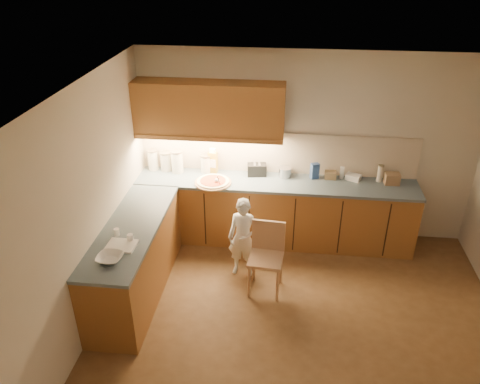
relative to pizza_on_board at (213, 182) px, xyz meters
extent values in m
plane|color=brown|center=(1.20, -1.55, -0.94)|extent=(4.50, 4.50, 0.00)
cube|color=beige|center=(1.20, 0.45, 0.36)|extent=(4.50, 0.04, 2.60)
cube|color=beige|center=(-1.05, -1.55, 0.36)|extent=(0.04, 4.00, 2.60)
cube|color=white|center=(1.20, -1.55, 1.66)|extent=(4.50, 4.00, 0.04)
cube|color=#965E2B|center=(0.82, 0.15, -0.50)|extent=(3.75, 0.60, 0.88)
cube|color=#965E2B|center=(-0.75, -1.15, -0.50)|extent=(0.60, 2.00, 0.88)
cube|color=#4A5D6A|center=(0.82, 0.15, -0.04)|extent=(3.77, 0.62, 0.04)
cube|color=#4A5D6A|center=(-0.75, -1.15, -0.04)|extent=(0.62, 2.02, 0.04)
cube|color=black|center=(-0.70, -0.15, -0.50)|extent=(0.02, 0.01, 0.80)
cube|color=black|center=(-0.10, -0.15, -0.50)|extent=(0.02, 0.01, 0.80)
cube|color=black|center=(0.50, -0.15, -0.50)|extent=(0.02, 0.01, 0.80)
cube|color=black|center=(1.10, -0.15, -0.50)|extent=(0.02, 0.01, 0.80)
cube|color=black|center=(1.70, -0.15, -0.50)|extent=(0.02, 0.01, 0.80)
cube|color=black|center=(2.30, -0.15, -0.50)|extent=(0.02, 0.01, 0.80)
cube|color=beige|center=(0.82, 0.44, 0.27)|extent=(3.75, 0.02, 0.58)
cube|color=#965E2B|center=(-0.08, 0.28, 0.91)|extent=(1.95, 0.35, 0.70)
cube|color=#965E2B|center=(-0.08, 0.10, 0.56)|extent=(1.95, 0.02, 0.06)
cylinder|color=tan|center=(0.00, 0.00, -0.01)|extent=(0.49, 0.49, 0.02)
cylinder|color=beige|center=(0.00, 0.00, 0.01)|extent=(0.43, 0.43, 0.02)
cylinder|color=#B73418|center=(0.00, 0.00, 0.02)|extent=(0.34, 0.34, 0.01)
sphere|color=white|center=(0.06, -0.04, 0.04)|extent=(0.06, 0.06, 0.06)
cylinder|color=white|center=(0.10, -0.10, 0.07)|extent=(0.05, 0.11, 0.20)
imported|color=white|center=(0.48, -0.66, -0.41)|extent=(0.42, 0.30, 1.06)
cylinder|color=tan|center=(0.59, -1.12, -0.72)|extent=(0.04, 0.04, 0.44)
cylinder|color=tan|center=(0.93, -1.15, -0.72)|extent=(0.04, 0.04, 0.44)
cylinder|color=tan|center=(0.62, -0.79, -0.72)|extent=(0.04, 0.04, 0.44)
cylinder|color=tan|center=(0.96, -0.82, -0.72)|extent=(0.04, 0.04, 0.44)
cube|color=tan|center=(0.78, -0.97, -0.48)|extent=(0.43, 0.43, 0.04)
cube|color=tan|center=(0.79, -0.79, -0.26)|extent=(0.40, 0.07, 0.40)
imported|color=silver|center=(-0.75, -1.80, 0.01)|extent=(0.28, 0.28, 0.06)
cylinder|color=white|center=(-0.90, 0.33, 0.12)|extent=(0.14, 0.14, 0.28)
cylinder|color=gray|center=(-0.90, 0.33, 0.27)|extent=(0.15, 0.15, 0.02)
cylinder|color=beige|center=(-0.72, 0.32, 0.11)|extent=(0.15, 0.15, 0.26)
cylinder|color=gray|center=(-0.72, 0.32, 0.25)|extent=(0.16, 0.16, 0.02)
cylinder|color=white|center=(-0.55, 0.28, 0.13)|extent=(0.16, 0.16, 0.30)
cylinder|color=gray|center=(-0.55, 0.28, 0.29)|extent=(0.17, 0.17, 0.02)
cylinder|color=white|center=(-0.15, 0.34, 0.10)|extent=(0.15, 0.15, 0.24)
cylinder|color=gray|center=(-0.15, 0.34, 0.22)|extent=(0.16, 0.16, 0.02)
cube|color=#B08D23|center=(-0.05, 0.34, 0.13)|extent=(0.13, 0.10, 0.30)
cube|color=white|center=(-0.05, 0.34, 0.31)|extent=(0.08, 0.07, 0.05)
cube|color=black|center=(0.56, 0.31, 0.06)|extent=(0.27, 0.18, 0.16)
cube|color=#A1A1A6|center=(0.52, 0.31, 0.14)|extent=(0.04, 0.11, 0.00)
cube|color=#A1A1A6|center=(0.59, 0.32, 0.14)|extent=(0.04, 0.11, 0.00)
cylinder|color=#B4B3B8|center=(0.94, 0.31, 0.04)|extent=(0.17, 0.17, 0.13)
cylinder|color=#B4B3B8|center=(0.94, 0.31, 0.11)|extent=(0.18, 0.18, 0.01)
cube|color=#305092|center=(1.34, 0.31, 0.09)|extent=(0.13, 0.11, 0.22)
cube|color=tan|center=(1.55, 0.32, 0.03)|extent=(0.15, 0.11, 0.11)
cube|color=white|center=(1.70, 0.35, 0.06)|extent=(0.06, 0.06, 0.16)
cube|color=white|center=(1.85, 0.32, 0.02)|extent=(0.23, 0.20, 0.08)
cylinder|color=silver|center=(2.19, 0.31, 0.09)|extent=(0.07, 0.07, 0.22)
cylinder|color=gray|center=(2.19, 0.31, 0.21)|extent=(0.08, 0.08, 0.02)
cube|color=#A27E57|center=(2.35, 0.26, 0.05)|extent=(0.20, 0.16, 0.15)
cube|color=white|center=(-0.72, -1.54, -0.01)|extent=(0.31, 0.25, 0.02)
cylinder|color=white|center=(-0.84, -1.34, 0.02)|extent=(0.08, 0.08, 0.08)
cylinder|color=white|center=(-0.66, -1.44, 0.02)|extent=(0.07, 0.07, 0.09)
camera|label=1|loc=(0.98, -5.43, 2.83)|focal=35.00mm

